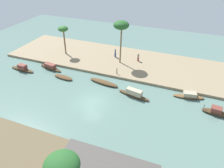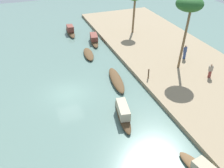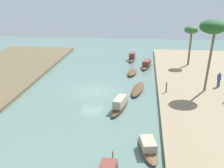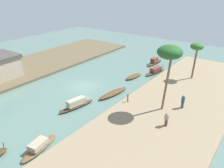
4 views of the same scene
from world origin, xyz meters
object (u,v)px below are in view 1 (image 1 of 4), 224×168
at_px(sampan_with_red_awning, 134,94).
at_px(palm_tree_right_tall, 62,168).
at_px(sampan_near_left_bank, 50,67).
at_px(sampan_upstream_small, 216,112).
at_px(mooring_post, 117,71).
at_px(sampan_downstream_large, 189,96).
at_px(sampan_with_tall_canopy, 22,68).
at_px(sampan_midstream, 104,82).
at_px(person_by_mooring, 138,57).
at_px(sampan_foreground, 63,77).
at_px(person_on_near_bank, 115,53).
at_px(palm_tree_left_far, 63,30).
at_px(palm_tree_left_near, 121,26).

relative_size(sampan_with_red_awning, palm_tree_right_tall, 0.72).
distance_m(sampan_near_left_bank, sampan_upstream_small, 28.65).
distance_m(sampan_near_left_bank, mooring_post, 12.63).
height_order(sampan_with_red_awning, sampan_downstream_large, sampan_with_red_awning).
bearing_deg(sampan_with_tall_canopy, sampan_downstream_large, -171.82).
distance_m(sampan_with_red_awning, sampan_upstream_small, 11.57).
bearing_deg(sampan_midstream, sampan_downstream_large, -166.87).
bearing_deg(palm_tree_right_tall, person_by_mooring, -84.99).
xyz_separation_m(sampan_with_red_awning, sampan_upstream_small, (-11.57, -0.23, -0.10)).
bearing_deg(sampan_foreground, sampan_near_left_bank, -19.54).
relative_size(person_on_near_bank, palm_tree_left_far, 0.30).
relative_size(sampan_foreground, sampan_downstream_large, 0.83).
relative_size(sampan_foreground, sampan_midstream, 0.72).
relative_size(sampan_near_left_bank, sampan_upstream_small, 1.37).
bearing_deg(palm_tree_left_near, sampan_downstream_large, 153.57).
distance_m(sampan_midstream, sampan_with_tall_canopy, 15.80).
bearing_deg(sampan_downstream_large, sampan_near_left_bank, -10.54).
xyz_separation_m(sampan_foreground, palm_tree_right_tall, (-13.06, 19.05, 6.54)).
bearing_deg(sampan_foreground, mooring_post, -146.55).
bearing_deg(mooring_post, sampan_downstream_large, 170.58).
bearing_deg(sampan_downstream_large, palm_tree_left_far, -24.55).
distance_m(sampan_foreground, sampan_midstream, 7.29).
relative_size(sampan_upstream_small, palm_tree_left_near, 0.48).
bearing_deg(sampan_downstream_large, palm_tree_right_tall, 59.15).
relative_size(mooring_post, palm_tree_right_tall, 0.15).
distance_m(sampan_downstream_large, sampan_with_tall_canopy, 29.39).
height_order(sampan_downstream_large, sampan_upstream_small, sampan_upstream_small).
distance_m(sampan_downstream_large, person_by_mooring, 13.25).
distance_m(sampan_downstream_large, palm_tree_right_tall, 23.45).
bearing_deg(sampan_with_red_awning, sampan_with_tall_canopy, 10.42).
bearing_deg(sampan_with_red_awning, person_on_near_bank, -45.86).
height_order(person_on_near_bank, palm_tree_left_far, palm_tree_left_far).
bearing_deg(sampan_foreground, sampan_with_tall_canopy, 9.41).
bearing_deg(sampan_upstream_small, palm_tree_right_tall, 62.93).
xyz_separation_m(sampan_near_left_bank, person_on_near_bank, (-9.74, -8.47, 0.77)).
bearing_deg(sampan_upstream_small, sampan_midstream, -0.18).
bearing_deg(sampan_foreground, sampan_downstream_large, -167.35).
bearing_deg(palm_tree_right_tall, mooring_post, -78.59).
distance_m(sampan_midstream, sampan_near_left_bank, 11.32).
bearing_deg(palm_tree_left_far, sampan_with_red_awning, 153.00).
relative_size(sampan_midstream, sampan_downstream_large, 1.16).
height_order(sampan_foreground, sampan_downstream_large, sampan_downstream_large).
height_order(person_by_mooring, palm_tree_right_tall, palm_tree_right_tall).
distance_m(sampan_upstream_small, mooring_post, 16.78).
height_order(sampan_foreground, mooring_post, mooring_post).
bearing_deg(palm_tree_right_tall, sampan_near_left_bank, -50.89).
xyz_separation_m(sampan_near_left_bank, sampan_upstream_small, (-28.55, 2.38, -0.02)).
height_order(sampan_foreground, person_by_mooring, person_by_mooring).
relative_size(sampan_downstream_large, person_by_mooring, 2.97).
height_order(sampan_with_red_awning, sampan_with_tall_canopy, sampan_with_red_awning).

